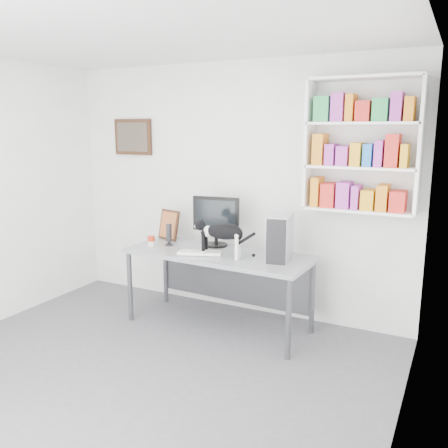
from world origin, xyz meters
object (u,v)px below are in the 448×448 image
Objects in this scene: keyboard at (200,253)px; speaker at (169,234)px; desk at (218,290)px; cat at (222,240)px; bookshelf at (362,145)px; leaning_print at (169,224)px; pc_tower at (280,237)px; monitor at (216,221)px; soup_can at (151,241)px.

speaker is at bearing 140.39° from keyboard.
desk is 0.60m from cat.
bookshelf is 2.21m from leaning_print.
pc_tower is at bearing -148.57° from bookshelf.
bookshelf reaches higher than pc_tower.
cat is (-1.14, -0.59, -0.89)m from bookshelf.
bookshelf is 2.13m from speaker.
leaning_print is (-2.02, -0.18, -0.89)m from bookshelf.
bookshelf is at bearing 1.85° from monitor.
bookshelf is at bearing 21.29° from pc_tower.
leaning_print is (-1.39, 0.21, -0.04)m from pc_tower.
bookshelf is 2.31m from soup_can.
pc_tower is at bearing 6.03° from soup_can.
monitor is 1.57× the size of leaning_print.
pc_tower reaches higher than leaning_print.
soup_can is at bearing -158.83° from monitor.
cat is (-0.51, -0.20, -0.04)m from pc_tower.
monitor is at bearing 71.91° from keyboard.
desk is 0.87m from soup_can.
cat is at bearing -3.76° from soup_can.
soup_can is (-0.14, -0.12, -0.07)m from speaker.
desk is 0.45m from keyboard.
monitor reaches higher than leaning_print.
cat is at bearing -61.45° from monitor.
speaker is 0.75m from cat.
keyboard is at bearing -4.56° from soup_can.
soup_can reaches higher than keyboard.
pc_tower reaches higher than soup_can.
leaning_print is at bearing 91.39° from soup_can.
monitor is (-1.41, -0.21, -0.80)m from bookshelf.
bookshelf is 2.88× the size of pc_tower.
speaker is 0.29m from leaning_print.
cat is at bearing -21.92° from keyboard.
monitor is at bearing 157.22° from pc_tower.
leaning_print reaches higher than desk.
pc_tower reaches higher than desk.
keyboard is 0.76m from leaning_print.
bookshelf reaches higher than keyboard.
leaning_print is 0.61× the size of cat.
desk is at bearing -5.12° from leaning_print.
bookshelf is 2.23× the size of cat.
soup_can is (-0.62, 0.05, 0.04)m from keyboard.
speaker reaches higher than desk.
soup_can reaches higher than desk.
desk is 0.71m from monitor.
speaker is at bearing 161.34° from cat.
monitor is 0.72m from soup_can.
keyboard is 3.93× the size of soup_can.
leaning_print is at bearing 163.34° from desk.
speaker is (-0.47, 0.17, 0.10)m from keyboard.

